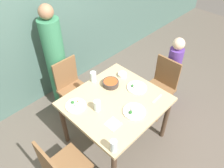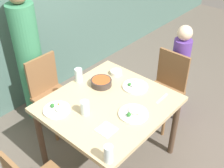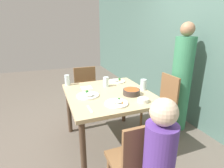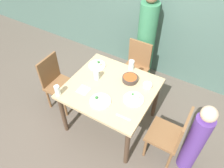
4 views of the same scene
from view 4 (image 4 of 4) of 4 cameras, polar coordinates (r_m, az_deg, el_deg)
The scene contains 17 objects.
ground_plane at distance 3.39m, azimuth -0.28°, elevation -9.77°, with size 10.00×10.00×0.00m, color #60564C.
dining_table at distance 2.87m, azimuth -0.33°, elevation -2.12°, with size 1.11×1.02×0.75m.
chair_adult_spot at distance 3.57m, azimuth 6.23°, elevation 4.60°, with size 0.40×0.40×0.88m.
chair_child_spot at distance 2.80m, azimuth 15.13°, elevation -12.62°, with size 0.40×0.40×0.88m.
chair_empty_left at distance 3.38m, azimuth -14.13°, elevation 0.53°, with size 0.40×0.40×0.88m.
person_adult at distance 3.63m, azimuth 8.80°, elevation 10.76°, with size 0.29×0.29×1.61m.
person_child at distance 2.74m, azimuth 20.89°, elevation -13.83°, with size 0.21×0.21×1.14m.
bowl_curry at distance 2.88m, azimuth 4.74°, elevation 1.38°, with size 0.21×0.21×0.07m.
plate_rice_adult at distance 3.12m, azimuth -3.89°, elevation 4.91°, with size 0.24×0.24×0.06m.
plate_rice_child at distance 2.64m, azimuth -2.95°, elevation -4.44°, with size 0.26×0.26×0.06m.
plate_noodles at distance 2.67m, azimuth 5.70°, elevation -3.87°, with size 0.25×0.25×0.05m.
bowl_rice_small at distance 2.84m, azimuth 9.27°, elevation -0.34°, with size 0.12×0.12×0.04m.
glass_water_tall at distance 3.04m, azimuth 5.08°, elevation 4.96°, with size 0.08×0.08×0.14m.
glass_water_short at distance 2.89m, azimuth -4.06°, elevation 2.46°, with size 0.08×0.08×0.13m.
glass_water_center at distance 2.75m, azimuth -14.07°, elevation -1.68°, with size 0.07×0.07×0.15m.
napkin_folded at distance 2.80m, azimuth -7.47°, elevation -1.55°, with size 0.14×0.14×0.01m.
fork_steel at distance 2.50m, azimuth 2.97°, elevation -8.67°, with size 0.18×0.02×0.01m.
Camera 4 is at (1.01, -1.68, 2.77)m, focal length 35.00 mm.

